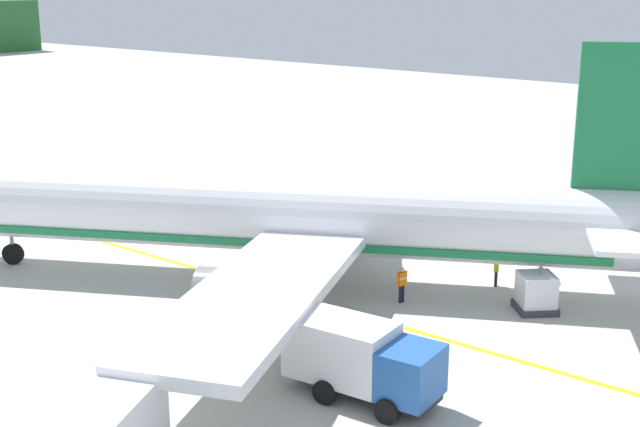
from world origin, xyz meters
TOP-DOWN VIEW (x-y plane):
  - airliner_foreground at (33.24, 22.69)m, footprint 32.53×38.47m
  - service_truck_pushback at (25.68, 12.28)m, footprint 2.74×5.78m
  - cargo_container_near at (37.36, 10.83)m, footprint 2.44×2.44m
  - crew_marshaller at (39.16, 13.73)m, footprint 0.59×0.38m
  - crew_loader_left at (34.51, 16.20)m, footprint 0.61×0.34m
  - apron_guide_line at (32.01, 18.20)m, footprint 0.30×60.00m

SIDE VIEW (x-z plane):
  - apron_guide_line at x=32.01m, z-range 0.00..0.01m
  - cargo_container_near at x=37.36m, z-range -0.06..1.82m
  - crew_marshaller at x=39.16m, z-range 0.14..1.75m
  - crew_loader_left at x=34.51m, z-range 0.15..1.86m
  - service_truck_pushback at x=25.68m, z-range 0.15..2.94m
  - airliner_foreground at x=33.24m, z-range -2.56..9.34m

